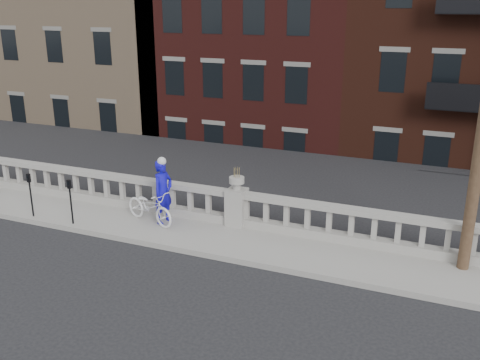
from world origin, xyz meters
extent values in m
plane|color=black|center=(0.00, 0.00, 0.00)|extent=(120.00, 120.00, 0.00)
cube|color=gray|center=(0.00, 3.00, 0.07)|extent=(32.00, 2.20, 0.15)
cube|color=gray|center=(0.00, 3.95, 0.28)|extent=(28.00, 0.34, 0.25)
cube|color=gray|center=(0.00, 3.95, 1.10)|extent=(28.00, 0.34, 0.16)
cube|color=gray|center=(0.00, 3.95, 0.70)|extent=(0.55, 0.55, 1.10)
cylinder|color=gray|center=(0.00, 3.95, 1.35)|extent=(0.24, 0.24, 0.20)
cylinder|color=gray|center=(0.00, 3.95, 1.53)|extent=(0.44, 0.44, 0.18)
cube|color=#605E59|center=(0.00, 4.30, -2.42)|extent=(36.00, 0.50, 5.15)
cube|color=black|center=(0.00, 25.95, -5.25)|extent=(80.00, 44.00, 0.50)
cube|color=#595651|center=(-2.00, 8.45, -3.00)|extent=(16.00, 7.00, 4.00)
cube|color=tan|center=(-17.00, 20.95, 5.00)|extent=(18.00, 16.00, 20.00)
cube|color=#401512|center=(-4.00, 19.95, 2.00)|extent=(10.00, 14.00, 14.00)
cube|color=#39180F|center=(6.00, 19.95, 2.75)|extent=(10.00, 14.00, 15.50)
cylinder|color=black|center=(-6.00, 2.15, 0.70)|extent=(0.05, 0.05, 1.10)
cube|color=black|center=(-6.00, 2.15, 1.38)|extent=(0.10, 0.08, 0.26)
cube|color=black|center=(-6.00, 2.10, 1.42)|extent=(0.06, 0.01, 0.08)
cylinder|color=black|center=(-4.50, 2.15, 0.70)|extent=(0.05, 0.05, 1.10)
cube|color=black|center=(-4.50, 2.15, 1.38)|extent=(0.10, 0.08, 0.26)
cube|color=black|center=(-4.50, 2.10, 1.42)|extent=(0.06, 0.01, 0.08)
imported|color=white|center=(-2.44, 3.12, 0.65)|extent=(2.00, 1.21, 0.99)
imported|color=#120CBD|center=(-2.06, 3.29, 1.10)|extent=(0.60, 0.78, 1.90)
camera|label=1|loc=(5.66, -9.42, 6.38)|focal=40.00mm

